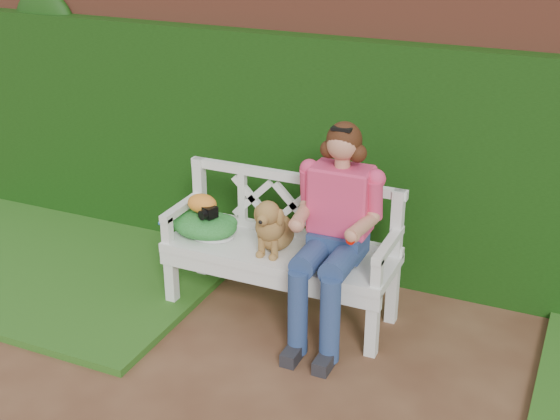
% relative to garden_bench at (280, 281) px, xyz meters
% --- Properties ---
extents(ground, '(60.00, 60.00, 0.00)m').
position_rel_garden_bench_xyz_m(ground, '(0.55, -0.93, -0.24)').
color(ground, '#492819').
extents(brick_wall, '(10.00, 0.30, 2.20)m').
position_rel_garden_bench_xyz_m(brick_wall, '(0.55, 0.97, 0.86)').
color(brick_wall, brown).
rests_on(brick_wall, ground).
extents(ivy_hedge, '(10.00, 0.18, 1.70)m').
position_rel_garden_bench_xyz_m(ivy_hedge, '(0.55, 0.75, 0.61)').
color(ivy_hedge, '#16410F').
rests_on(ivy_hedge, ground).
extents(grass_left, '(2.60, 2.00, 0.05)m').
position_rel_garden_bench_xyz_m(grass_left, '(-1.85, -0.03, -0.21)').
color(grass_left, '#154210').
rests_on(grass_left, ground).
extents(garden_bench, '(1.60, 0.65, 0.48)m').
position_rel_garden_bench_xyz_m(garden_bench, '(0.00, 0.00, 0.00)').
color(garden_bench, white).
rests_on(garden_bench, ground).
extents(seated_woman, '(0.58, 0.76, 1.32)m').
position_rel_garden_bench_xyz_m(seated_woman, '(0.39, -0.02, 0.42)').
color(seated_woman, '#DA2D43').
rests_on(seated_woman, ground).
extents(dog, '(0.28, 0.36, 0.38)m').
position_rel_garden_bench_xyz_m(dog, '(-0.02, -0.04, 0.43)').
color(dog, brown).
rests_on(dog, garden_bench).
extents(tennis_racket, '(0.63, 0.37, 0.03)m').
position_rel_garden_bench_xyz_m(tennis_racket, '(-0.52, -0.01, 0.25)').
color(tennis_racket, white).
rests_on(tennis_racket, garden_bench).
extents(green_bag, '(0.46, 0.36, 0.15)m').
position_rel_garden_bench_xyz_m(green_bag, '(-0.54, -0.02, 0.32)').
color(green_bag, '#186C23').
rests_on(green_bag, garden_bench).
extents(camera_item, '(0.13, 0.12, 0.07)m').
position_rel_garden_bench_xyz_m(camera_item, '(-0.49, -0.04, 0.43)').
color(camera_item, black).
rests_on(camera_item, green_bag).
extents(baseball_glove, '(0.24, 0.21, 0.13)m').
position_rel_garden_bench_xyz_m(baseball_glove, '(-0.56, -0.00, 0.46)').
color(baseball_glove, orange).
rests_on(baseball_glove, green_bag).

